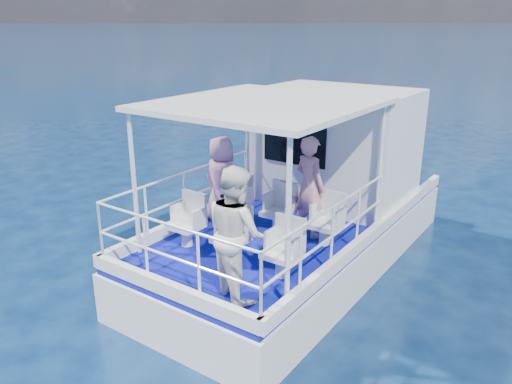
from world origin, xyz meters
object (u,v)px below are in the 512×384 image
passenger_stbd_aft (236,233)px  panda (230,193)px  backpack_center (231,222)px  passenger_port_fwd (222,180)px

passenger_stbd_aft → panda: size_ratio=4.76×
passenger_stbd_aft → backpack_center: bearing=-22.7°
passenger_port_fwd → backpack_center: passenger_port_fwd is taller
passenger_stbd_aft → panda: (-0.67, 0.74, 0.18)m
passenger_port_fwd → backpack_center: 1.56m
passenger_port_fwd → passenger_stbd_aft: bearing=135.7°
backpack_center → panda: (-0.02, 0.01, 0.43)m
passenger_port_fwd → panda: passenger_port_fwd is taller
backpack_center → panda: bearing=163.9°
passenger_port_fwd → passenger_stbd_aft: passenger_stbd_aft is taller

